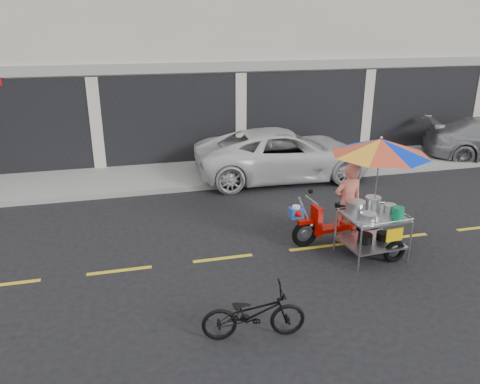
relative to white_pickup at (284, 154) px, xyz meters
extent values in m
plane|color=black|center=(-0.83, -4.55, -0.73)|extent=(90.00, 90.00, 0.00)
cube|color=gray|center=(-0.83, 0.95, -0.65)|extent=(45.00, 3.00, 0.15)
cube|color=beige|center=(-0.83, 5.95, 3.27)|extent=(36.00, 8.00, 8.00)
cube|color=black|center=(-0.83, 1.92, 0.72)|extent=(35.28, 0.06, 2.90)
cube|color=gray|center=(-0.83, 1.90, 2.37)|extent=(36.00, 0.12, 0.30)
cube|color=gold|center=(-0.83, -4.55, -0.72)|extent=(42.00, 0.10, 0.01)
imported|color=silver|center=(0.00, 0.00, 0.00)|extent=(5.33, 2.61, 1.46)
imported|color=black|center=(-2.90, -7.05, -0.32)|extent=(1.59, 0.72, 0.81)
torus|color=black|center=(-1.06, -4.44, -0.44)|extent=(0.58, 0.15, 0.58)
torus|color=black|center=(0.45, -4.32, -0.44)|extent=(0.58, 0.15, 0.58)
cylinder|color=#9EA0A5|center=(-1.06, -4.44, -0.44)|extent=(0.15, 0.07, 0.14)
cylinder|color=#9EA0A5|center=(0.45, -4.32, -0.44)|extent=(0.15, 0.07, 0.14)
cube|color=#B80700|center=(-1.06, -4.44, -0.17)|extent=(0.33, 0.15, 0.08)
cylinder|color=#9EA0A5|center=(-1.06, -4.44, -0.02)|extent=(0.37, 0.08, 0.82)
cube|color=#B80700|center=(-0.81, -4.42, -0.17)|extent=(0.15, 0.35, 0.61)
cube|color=#B80700|center=(-0.36, -4.38, -0.40)|extent=(0.83, 0.34, 0.08)
cube|color=#B80700|center=(0.10, -4.35, -0.17)|extent=(0.78, 0.32, 0.40)
cube|color=black|center=(0.00, -4.36, 0.06)|extent=(0.67, 0.29, 0.10)
cylinder|color=#9EA0A5|center=(-0.94, -4.43, 0.28)|extent=(0.08, 0.56, 0.04)
sphere|color=black|center=(-0.90, -4.22, 0.41)|extent=(0.10, 0.10, 0.10)
cylinder|color=white|center=(-0.94, -4.43, -0.24)|extent=(0.13, 0.13, 0.05)
cube|color=#264690|center=(-1.29, -4.45, 0.06)|extent=(0.28, 0.24, 0.20)
cylinder|color=white|center=(-1.29, -4.45, 0.18)|extent=(0.17, 0.17, 0.05)
cone|color=#B80700|center=(-1.27, -4.62, 0.08)|extent=(0.20, 0.24, 0.18)
torus|color=black|center=(0.39, -5.49, -0.50)|extent=(0.47, 0.14, 0.47)
cylinder|color=#9EA0A5|center=(-0.47, -5.66, -0.30)|extent=(0.04, 0.04, 0.86)
cylinder|color=#9EA0A5|center=(-0.53, -4.75, -0.30)|extent=(0.04, 0.04, 0.86)
cylinder|color=#9EA0A5|center=(0.65, -5.58, -0.30)|extent=(0.04, 0.04, 0.86)
cylinder|color=#9EA0A5|center=(0.58, -4.67, -0.30)|extent=(0.04, 0.04, 0.86)
cube|color=#9EA0A5|center=(0.06, -5.16, -0.42)|extent=(1.18, 0.99, 0.03)
cube|color=#9EA0A5|center=(0.06, -5.16, 0.13)|extent=(1.18, 0.99, 0.04)
cylinder|color=#9EA0A5|center=(0.09, -5.62, 0.19)|extent=(1.11, 0.11, 0.02)
cylinder|color=#9EA0A5|center=(0.02, -4.71, 0.19)|extent=(1.11, 0.11, 0.02)
cylinder|color=#9EA0A5|center=(-0.50, -5.21, 0.19)|extent=(0.09, 0.91, 0.02)
cylinder|color=#9EA0A5|center=(0.61, -5.12, 0.19)|extent=(0.09, 0.91, 0.02)
cylinder|color=#9EA0A5|center=(0.02, -4.71, -0.42)|extent=(0.10, 0.76, 0.04)
cylinder|color=#9EA0A5|center=(0.02, -4.71, 0.08)|extent=(0.10, 0.76, 0.04)
cube|color=#FFBB04|center=(0.24, -5.64, -0.07)|extent=(0.35, 0.05, 0.25)
cylinder|color=#B7B7BC|center=(-0.26, -4.99, 0.27)|extent=(0.40, 0.40, 0.24)
cylinder|color=#B7B7BC|center=(0.14, -4.93, 0.29)|extent=(0.33, 0.33, 0.27)
cylinder|color=#B7B7BC|center=(0.44, -5.09, 0.22)|extent=(0.26, 0.26, 0.14)
cylinder|color=#B7B7BC|center=(-0.18, -5.37, 0.22)|extent=(0.32, 0.32, 0.13)
cylinder|color=#0D7F4C|center=(0.43, -5.39, 0.26)|extent=(0.24, 0.24, 0.22)
cylinder|color=black|center=(-0.10, -5.18, -0.32)|extent=(0.30, 0.30, 0.18)
cylinder|color=black|center=(0.31, -5.15, -0.33)|extent=(0.26, 0.26, 0.16)
cylinder|color=#9EA0A5|center=(0.10, -5.06, 0.89)|extent=(0.03, 0.03, 1.52)
sphere|color=#9EA0A5|center=(0.10, -5.06, 1.67)|extent=(0.06, 0.06, 0.06)
imported|color=#EF7763|center=(-0.11, -4.36, 0.13)|extent=(0.65, 0.46, 1.72)
camera|label=1|loc=(-4.52, -12.65, 3.73)|focal=35.00mm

